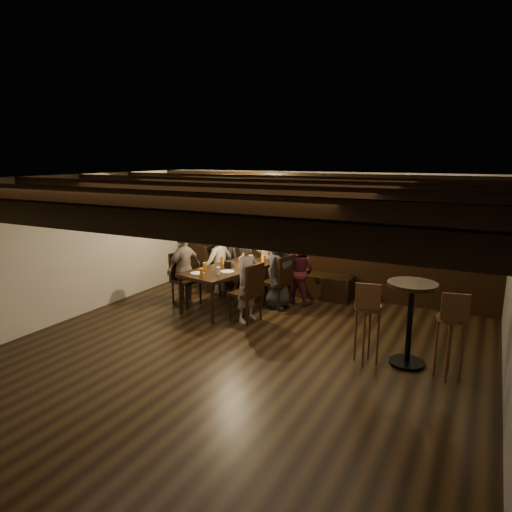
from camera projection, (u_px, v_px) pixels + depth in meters
The scene contains 27 objects.
room at pixel (282, 251), 7.97m from camera, with size 7.00×7.00×7.00m.
dining_table at pixel (231, 270), 8.26m from camera, with size 1.19×2.05×0.72m.
chair_left_near at pixel (219, 279), 9.12m from camera, with size 0.50×0.50×0.94m.
chair_left_far at pixel (186, 289), 8.42m from camera, with size 0.51×0.51×0.96m.
chair_right_near at pixel (278, 291), 8.26m from camera, with size 0.51×0.51×0.96m.
chair_right_far at pixel (246, 303), 7.56m from camera, with size 0.52×0.52×0.99m.
person_bench_left at pixel (227, 257), 9.50m from camera, with size 0.62×0.40×1.26m, color black.
person_bench_centre at pixel (266, 260), 9.07m from camera, with size 0.48×0.32×1.32m, color gray.
person_bench_right at pixel (300, 271), 8.43m from camera, with size 0.59×0.46×1.22m, color #541D28.
person_left_near at pixel (217, 260), 9.05m from camera, with size 0.88×0.50×1.36m, color #A19A88.
person_left_far at pixel (184, 269), 8.36m from camera, with size 0.78×0.33×1.34m, color gray.
person_right_near at pixel (279, 271), 8.16m from camera, with size 0.67×0.43×1.36m, color #252527.
person_right_far at pixel (248, 281), 7.46m from camera, with size 0.50×0.33×1.38m, color gray.
pint_a at pixel (243, 255), 8.94m from camera, with size 0.07×0.07×0.14m, color #BF7219.
pint_b at pixel (264, 259), 8.59m from camera, with size 0.07×0.07×0.14m, color #BF7219.
pint_c at pixel (222, 260), 8.49m from camera, with size 0.07×0.07×0.14m, color #BF7219.
pint_d at pixel (251, 264), 8.21m from camera, with size 0.07×0.07×0.14m, color silver.
pint_e at pixel (205, 266), 8.02m from camera, with size 0.07×0.07×0.14m, color #BF7219.
pint_f at pixel (219, 271), 7.69m from camera, with size 0.07×0.07×0.14m, color silver.
pint_g at pixel (202, 273), 7.59m from camera, with size 0.07×0.07×0.14m, color #BF7219.
plate_near at pixel (198, 273), 7.80m from camera, with size 0.24×0.24×0.01m, color white.
plate_far at pixel (227, 272), 7.91m from camera, with size 0.24×0.24×0.01m, color white.
condiment_caddy at pixel (229, 265), 8.20m from camera, with size 0.15×0.10×0.12m, color black.
candle at pixel (247, 264), 8.40m from camera, with size 0.05×0.05×0.05m, color beige.
high_top_table at pixel (410, 311), 5.86m from camera, with size 0.63×0.63×1.12m.
bar_stool_left at pixel (367, 333), 5.98m from camera, with size 0.37×0.39×1.13m.
bar_stool_right at pixel (449, 346), 5.57m from camera, with size 0.37×0.39×1.13m.
Camera 1 is at (2.93, -4.92, 2.68)m, focal length 32.00 mm.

